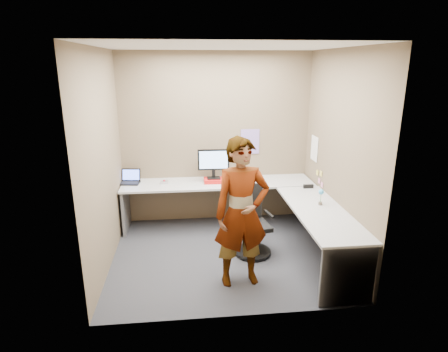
{
  "coord_description": "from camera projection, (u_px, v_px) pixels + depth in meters",
  "views": [
    {
      "loc": [
        -0.49,
        -4.56,
        2.52
      ],
      "look_at": [
        0.02,
        0.25,
        1.05
      ],
      "focal_mm": 30.0,
      "sensor_mm": 36.0,
      "label": 1
    }
  ],
  "objects": [
    {
      "name": "calendar_purple",
      "position": [
        250.0,
        142.0,
        6.02
      ],
      "size": [
        0.3,
        0.01,
        0.4
      ],
      "primitive_type": "cube",
      "color": "#846BB7",
      "rests_on": "wall_back"
    },
    {
      "name": "monitor",
      "position": [
        214.0,
        161.0,
        5.76
      ],
      "size": [
        0.49,
        0.15,
        0.46
      ],
      "rotation": [
        0.0,
        0.0,
        -0.02
      ],
      "color": "black",
      "rests_on": "paper_ream"
    },
    {
      "name": "office_chair",
      "position": [
        252.0,
        227.0,
        5.08
      ],
      "size": [
        0.52,
        0.5,
        0.93
      ],
      "rotation": [
        0.0,
        0.0,
        0.2
      ],
      "color": "black",
      "rests_on": "ground"
    },
    {
      "name": "trackball_mouse",
      "position": [
        164.0,
        182.0,
        5.75
      ],
      "size": [
        0.12,
        0.08,
        0.07
      ],
      "color": "#B7B7BC",
      "rests_on": "desk"
    },
    {
      "name": "stapler",
      "position": [
        308.0,
        186.0,
        5.55
      ],
      "size": [
        0.15,
        0.04,
        0.05
      ],
      "primitive_type": "cube",
      "rotation": [
        0.0,
        0.0,
        -0.01
      ],
      "color": "black",
      "rests_on": "desk"
    },
    {
      "name": "sticky_note_c",
      "position": [
        322.0,
        185.0,
        5.49
      ],
      "size": [
        0.01,
        0.07,
        0.07
      ],
      "primitive_type": "cube",
      "color": "pink",
      "rests_on": "wall_right"
    },
    {
      "name": "sticky_note_a",
      "position": [
        321.0,
        174.0,
        5.52
      ],
      "size": [
        0.01,
        0.07,
        0.07
      ],
      "primitive_type": "cube",
      "color": "#F2E059",
      "rests_on": "wall_right"
    },
    {
      "name": "person",
      "position": [
        242.0,
        213.0,
        4.25
      ],
      "size": [
        0.69,
        0.5,
        1.75
      ],
      "primitive_type": "imported",
      "rotation": [
        0.0,
        0.0,
        0.13
      ],
      "color": "#999399",
      "rests_on": "ground"
    },
    {
      "name": "ground",
      "position": [
        225.0,
        255.0,
        5.12
      ],
      "size": [
        3.0,
        3.0,
        0.0
      ],
      "primitive_type": "plane",
      "color": "#2A2B30",
      "rests_on": "ground"
    },
    {
      "name": "sticky_note_d",
      "position": [
        317.0,
        173.0,
        5.67
      ],
      "size": [
        0.01,
        0.07,
        0.07
      ],
      "primitive_type": "cube",
      "color": "#F2E059",
      "rests_on": "wall_right"
    },
    {
      "name": "wall_back",
      "position": [
        216.0,
        139.0,
        5.96
      ],
      "size": [
        3.0,
        0.0,
        3.0
      ],
      "primitive_type": "plane",
      "rotation": [
        1.57,
        0.0,
        0.0
      ],
      "color": "brown",
      "rests_on": "ground"
    },
    {
      "name": "laptop",
      "position": [
        130.0,
        179.0,
        5.79
      ],
      "size": [
        0.32,
        0.28,
        0.21
      ],
      "rotation": [
        0.0,
        0.0,
        -0.12
      ],
      "color": "black",
      "rests_on": "desk"
    },
    {
      "name": "wall_left",
      "position": [
        103.0,
        162.0,
        4.57
      ],
      "size": [
        0.0,
        2.7,
        2.7
      ],
      "primitive_type": "plane",
      "rotation": [
        1.57,
        0.0,
        1.57
      ],
      "color": "brown",
      "rests_on": "ground"
    },
    {
      "name": "sticky_note_b",
      "position": [
        319.0,
        181.0,
        5.6
      ],
      "size": [
        0.01,
        0.07,
        0.07
      ],
      "primitive_type": "cube",
      "color": "pink",
      "rests_on": "wall_right"
    },
    {
      "name": "ceiling",
      "position": [
        225.0,
        46.0,
        4.33
      ],
      "size": [
        3.0,
        3.0,
        0.0
      ],
      "primitive_type": "plane",
      "rotation": [
        3.14,
        0.0,
        0.0
      ],
      "color": "white",
      "rests_on": "wall_back"
    },
    {
      "name": "calendar_white",
      "position": [
        314.0,
        149.0,
        5.76
      ],
      "size": [
        0.01,
        0.28,
        0.38
      ],
      "primitive_type": "cube",
      "color": "white",
      "rests_on": "wall_right"
    },
    {
      "name": "flower",
      "position": [
        321.0,
        195.0,
        4.86
      ],
      "size": [
        0.07,
        0.07,
        0.22
      ],
      "color": "brown",
      "rests_on": "desk"
    },
    {
      "name": "wall_right",
      "position": [
        339.0,
        156.0,
        4.88
      ],
      "size": [
        0.0,
        2.7,
        2.7
      ],
      "primitive_type": "plane",
      "rotation": [
        1.57,
        0.0,
        -1.57
      ],
      "color": "brown",
      "rests_on": "ground"
    },
    {
      "name": "desk",
      "position": [
        252.0,
        203.0,
        5.36
      ],
      "size": [
        2.98,
        2.58,
        0.73
      ],
      "color": "#AAAAAA",
      "rests_on": "ground"
    },
    {
      "name": "paper_ream",
      "position": [
        214.0,
        180.0,
        5.83
      ],
      "size": [
        0.31,
        0.23,
        0.06
      ],
      "primitive_type": "cube",
      "rotation": [
        0.0,
        0.0,
        -0.02
      ],
      "color": "red",
      "rests_on": "desk"
    },
    {
      "name": "origami",
      "position": [
        238.0,
        184.0,
        5.64
      ],
      "size": [
        0.1,
        0.1,
        0.06
      ],
      "primitive_type": "cone",
      "color": "white",
      "rests_on": "desk"
    }
  ]
}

